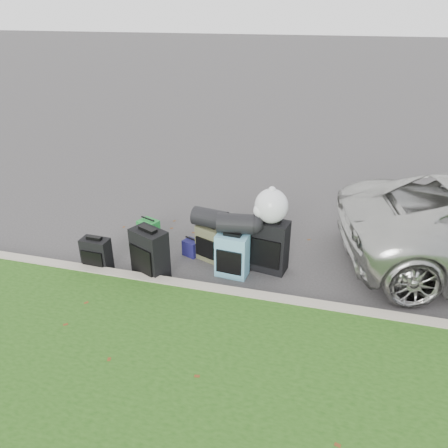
% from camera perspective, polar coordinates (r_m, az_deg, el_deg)
% --- Properties ---
extents(ground, '(120.00, 120.00, 0.00)m').
position_cam_1_polar(ground, '(7.16, 0.36, -4.72)').
color(ground, '#383535').
rests_on(ground, ground).
extents(curb, '(120.00, 0.18, 0.15)m').
position_cam_1_polar(curb, '(6.32, -1.94, -8.72)').
color(curb, '#9E937F').
rests_on(curb, ground).
extents(suitcase_small_black, '(0.44, 0.25, 0.54)m').
position_cam_1_polar(suitcase_small_black, '(7.06, -16.30, -3.85)').
color(suitcase_small_black, black).
rests_on(suitcase_small_black, ground).
extents(suitcase_large_black_left, '(0.63, 0.52, 0.78)m').
position_cam_1_polar(suitcase_large_black_left, '(6.66, -9.66, -3.84)').
color(suitcase_large_black_left, black).
rests_on(suitcase_large_black_left, ground).
extents(suitcase_olive, '(0.50, 0.41, 0.59)m').
position_cam_1_polar(suitcase_olive, '(7.06, -1.78, -2.47)').
color(suitcase_olive, '#41422B').
rests_on(suitcase_olive, ground).
extents(suitcase_teal, '(0.50, 0.33, 0.68)m').
position_cam_1_polar(suitcase_teal, '(6.62, 1.07, -4.13)').
color(suitcase_teal, teal).
rests_on(suitcase_teal, ground).
extents(suitcase_large_black_right, '(0.60, 0.42, 0.83)m').
position_cam_1_polar(suitcase_large_black_right, '(6.76, 5.96, -2.86)').
color(suitcase_large_black_right, black).
rests_on(suitcase_large_black_right, ground).
extents(tote_green, '(0.40, 0.36, 0.37)m').
position_cam_1_polar(tote_green, '(7.79, -9.80, -0.81)').
color(tote_green, '#1B7C2D').
rests_on(tote_green, ground).
extents(tote_navy, '(0.31, 0.28, 0.27)m').
position_cam_1_polar(tote_navy, '(7.26, -4.28, -3.12)').
color(tote_navy, '#17164D').
rests_on(tote_navy, ground).
extents(duffel_left, '(0.60, 0.39, 0.30)m').
position_cam_1_polar(duffel_left, '(6.85, -1.81, 0.77)').
color(duffel_left, black).
rests_on(duffel_left, suitcase_olive).
extents(duffel_right, '(0.58, 0.38, 0.30)m').
position_cam_1_polar(duffel_right, '(6.47, 1.52, 0.06)').
color(duffel_right, black).
rests_on(duffel_right, suitcase_teal).
extents(trash_bag, '(0.50, 0.50, 0.50)m').
position_cam_1_polar(trash_bag, '(6.47, 6.20, 2.35)').
color(trash_bag, silver).
rests_on(trash_bag, suitcase_large_black_right).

